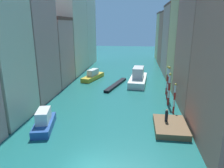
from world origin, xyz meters
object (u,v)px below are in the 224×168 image
object	(u,v)px
person_on_dock	(166,116)
mooring_pole_0	(174,98)
waterfront_dock	(170,126)
vaporetto_white	(138,78)
motorboat_0	(93,76)
motorboat_1	(44,122)
mooring_pole_3	(167,80)
mooring_pole_2	(168,83)
gondola_black	(116,85)
mooring_pole_1	(169,89)

from	to	relation	value
person_on_dock	mooring_pole_0	world-z (taller)	mooring_pole_0
waterfront_dock	vaporetto_white	xyz separation A→B (m)	(-3.79, 18.96, 0.81)
vaporetto_white	motorboat_0	distance (m)	10.05
motorboat_1	mooring_pole_3	bearing A→B (deg)	42.65
person_on_dock	motorboat_1	world-z (taller)	motorboat_1
vaporetto_white	motorboat_0	xyz separation A→B (m)	(-9.82, 2.12, -0.38)
mooring_pole_0	mooring_pole_2	world-z (taller)	mooring_pole_2
mooring_pole_3	motorboat_0	distance (m)	17.02
motorboat_0	motorboat_1	bearing A→B (deg)	-92.07
gondola_black	motorboat_0	bearing A→B (deg)	141.23
mooring_pole_0	gondola_black	world-z (taller)	mooring_pole_0
mooring_pole_1	mooring_pole_2	xyz separation A→B (m)	(0.22, 2.62, 0.22)
vaporetto_white	person_on_dock	bearing A→B (deg)	-79.59
waterfront_dock	mooring_pole_3	distance (m)	12.90
motorboat_0	motorboat_1	world-z (taller)	motorboat_1
waterfront_dock	mooring_pole_3	size ratio (longest dim) A/B	1.04
person_on_dock	motorboat_0	size ratio (longest dim) A/B	0.20
gondola_black	motorboat_0	xyz separation A→B (m)	(-5.56, 4.46, 0.54)
gondola_black	mooring_pole_3	bearing A→B (deg)	-23.40
vaporetto_white	mooring_pole_1	bearing A→B (deg)	-68.06
person_on_dock	motorboat_1	xyz separation A→B (m)	(-14.00, -2.26, -0.53)
mooring_pole_2	gondola_black	xyz separation A→B (m)	(-9.01, 6.28, -2.48)
mooring_pole_3	vaporetto_white	bearing A→B (deg)	127.74
person_on_dock	mooring_pole_0	size ratio (longest dim) A/B	0.36
waterfront_dock	person_on_dock	bearing A→B (deg)	123.44
mooring_pole_0	person_on_dock	bearing A→B (deg)	-110.40
mooring_pole_0	mooring_pole_1	distance (m)	3.19
person_on_dock	mooring_pole_1	xyz separation A→B (m)	(1.17, 7.07, 1.12)
waterfront_dock	vaporetto_white	world-z (taller)	vaporetto_white
person_on_dock	mooring_pole_1	world-z (taller)	mooring_pole_1
person_on_dock	mooring_pole_2	size ratio (longest dim) A/B	0.29
mooring_pole_0	motorboat_1	world-z (taller)	mooring_pole_0
mooring_pole_0	motorboat_1	xyz separation A→B (m)	(-15.45, -6.18, -1.31)
motorboat_1	mooring_pole_0	bearing A→B (deg)	21.78
person_on_dock	gondola_black	bearing A→B (deg)	115.51
mooring_pole_1	vaporetto_white	world-z (taller)	mooring_pole_1
mooring_pole_0	mooring_pole_1	bearing A→B (deg)	95.26
gondola_black	motorboat_1	xyz separation A→B (m)	(-6.37, -18.24, 0.62)
waterfront_dock	mooring_pole_1	distance (m)	8.05
mooring_pole_3	motorboat_1	distance (m)	21.15
mooring_pole_2	vaporetto_white	world-z (taller)	mooring_pole_2
mooring_pole_0	motorboat_1	distance (m)	16.69
mooring_pole_2	motorboat_1	bearing A→B (deg)	-142.14
waterfront_dock	gondola_black	distance (m)	18.46
mooring_pole_2	mooring_pole_3	size ratio (longest dim) A/B	1.07
mooring_pole_1	motorboat_0	distance (m)	19.68
person_on_dock	mooring_pole_2	world-z (taller)	mooring_pole_2
vaporetto_white	motorboat_0	bearing A→B (deg)	167.81
person_on_dock	motorboat_0	xyz separation A→B (m)	(-13.18, 20.44, -0.61)
motorboat_1	motorboat_0	bearing A→B (deg)	87.93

